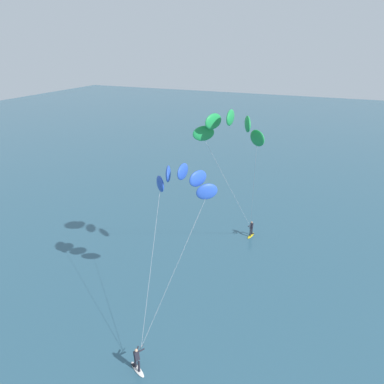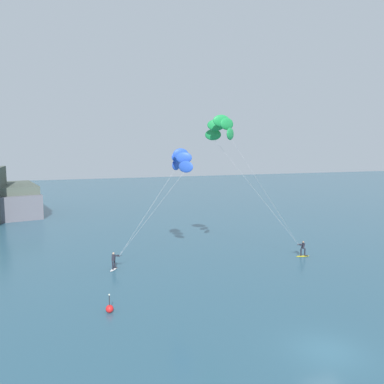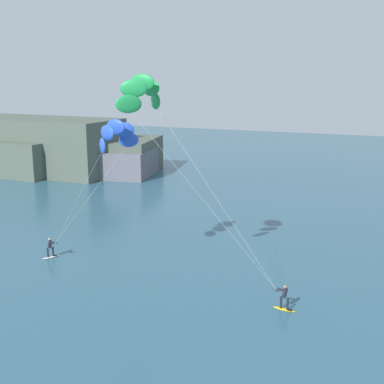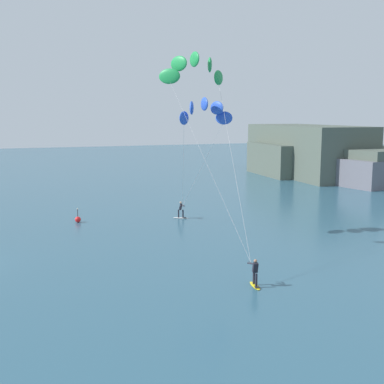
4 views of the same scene
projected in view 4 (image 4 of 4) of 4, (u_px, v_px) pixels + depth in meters
kitesurfer_nearshore at (203, 117)px, 40.65m from camera, size 8.01×4.80×11.52m
kitesurfer_mid_water at (197, 76)px, 35.67m from camera, size 11.34×5.32×14.67m
marker_buoy at (78, 219)px, 46.35m from camera, size 0.56×0.56×1.38m
distant_headland at (316, 158)px, 80.15m from camera, size 30.54×18.65×8.27m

